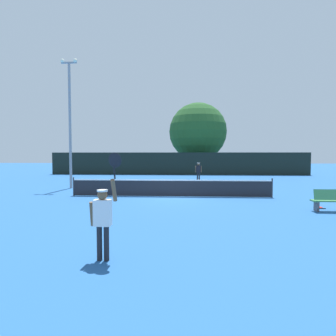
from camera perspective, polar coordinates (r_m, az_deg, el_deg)
name	(u,v)px	position (r m, az deg, el deg)	size (l,w,h in m)	color
ground_plane	(171,197)	(15.73, 0.56, -5.91)	(120.00, 120.00, 0.00)	#235693
tennis_net	(171,188)	(15.66, 0.56, -4.06)	(11.31, 0.08, 1.07)	#232328
perimeter_fence	(178,164)	(32.51, 2.06, 0.91)	(30.35, 0.12, 2.63)	black
player_serving	(103,214)	(6.42, -13.19, -9.17)	(0.67, 0.39, 2.43)	white
player_receiving	(198,170)	(24.65, 6.28, -0.41)	(0.57, 0.24, 1.65)	black
tennis_ball	(172,194)	(16.31, 0.81, -5.48)	(0.07, 0.07, 0.07)	#CCE033
spare_racket	(319,207)	(14.23, 28.71, -7.10)	(0.28, 0.52, 0.04)	black
courtside_bench	(335,200)	(13.47, 31.12, -5.72)	(1.80, 0.44, 0.95)	#478C4C
light_pole	(70,116)	(20.90, -19.57, 10.09)	(1.18, 0.28, 9.04)	gray
large_tree	(198,132)	(37.77, 6.17, 7.44)	(7.71, 7.71, 9.32)	brown
parked_car_near	(190,166)	(40.47, 4.48, 0.51)	(2.12, 4.30, 1.69)	white
parked_car_mid	(249,166)	(38.92, 16.42, 0.31)	(2.33, 4.38, 1.69)	#B7B7BC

